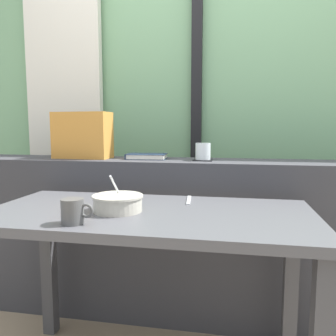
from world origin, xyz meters
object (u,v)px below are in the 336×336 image
at_px(breakfast_table, 148,239).
at_px(juice_glass, 203,152).
at_px(throw_pillow, 82,135).
at_px(soup_bowl, 118,203).
at_px(coaster_square, 203,160).
at_px(closed_book, 146,156).
at_px(ceramic_mug, 73,211).
at_px(fork_utensil, 189,200).

bearing_deg(breakfast_table, juice_glass, 72.86).
distance_m(throw_pillow, soup_bowl, 0.75).
xyz_separation_m(coaster_square, closed_book, (-0.32, 0.03, 0.01)).
xyz_separation_m(breakfast_table, ceramic_mug, (-0.20, -0.22, 0.16)).
bearing_deg(closed_book, fork_utensil, -52.16).
bearing_deg(coaster_square, soup_bowl, -116.03).
distance_m(juice_glass, closed_book, 0.32).
xyz_separation_m(soup_bowl, ceramic_mug, (-0.09, -0.19, 0.01)).
xyz_separation_m(breakfast_table, throw_pillow, (-0.52, 0.55, 0.39)).
relative_size(throw_pillow, ceramic_mug, 2.83).
relative_size(coaster_square, soup_bowl, 0.51).
height_order(soup_bowl, ceramic_mug, soup_bowl).
bearing_deg(coaster_square, juice_glass, 0.00).
bearing_deg(ceramic_mug, coaster_square, 64.11).
xyz_separation_m(breakfast_table, juice_glass, (0.17, 0.54, 0.31)).
height_order(breakfast_table, juice_glass, juice_glass).
xyz_separation_m(juice_glass, closed_book, (-0.32, 0.03, -0.03)).
xyz_separation_m(breakfast_table, coaster_square, (0.17, 0.54, 0.27)).
bearing_deg(throw_pillow, fork_utensil, -27.95).
bearing_deg(coaster_square, breakfast_table, -107.14).
bearing_deg(fork_utensil, ceramic_mug, -133.36).
height_order(coaster_square, ceramic_mug, coaster_square).
bearing_deg(throw_pillow, coaster_square, -1.02).
xyz_separation_m(coaster_square, soup_bowl, (-0.28, -0.57, -0.12)).
xyz_separation_m(soup_bowl, fork_utensil, (0.25, 0.24, -0.03)).
relative_size(juice_glass, fork_utensil, 0.52).
bearing_deg(breakfast_table, fork_utensil, 56.97).
bearing_deg(juice_glass, closed_book, 174.15).
relative_size(breakfast_table, ceramic_mug, 11.26).
bearing_deg(ceramic_mug, juice_glass, 64.11).
bearing_deg(fork_utensil, breakfast_table, -128.12).
distance_m(breakfast_table, ceramic_mug, 0.34).
relative_size(closed_book, throw_pillow, 0.70).
distance_m(coaster_square, ceramic_mug, 0.85).
bearing_deg(ceramic_mug, closed_book, 86.22).
bearing_deg(closed_book, soup_bowl, -86.36).
xyz_separation_m(throw_pillow, soup_bowl, (0.41, -0.58, -0.25)).
distance_m(closed_book, ceramic_mug, 0.80).
distance_m(juice_glass, fork_utensil, 0.39).
bearing_deg(closed_book, breakfast_table, -75.29).
relative_size(breakfast_table, juice_glass, 14.43).
bearing_deg(juice_glass, breakfast_table, -107.14).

